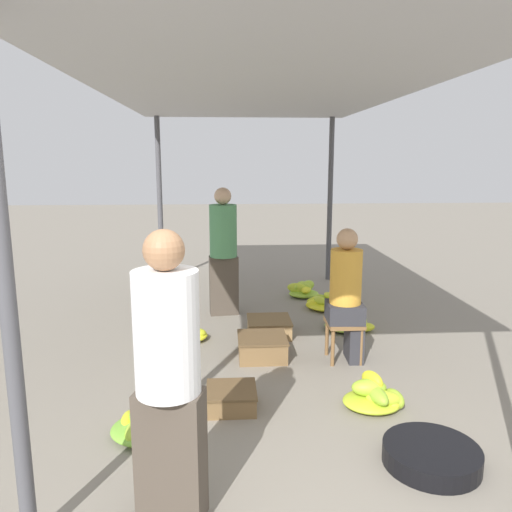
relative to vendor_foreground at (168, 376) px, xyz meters
name	(u,v)px	position (x,y,z in m)	size (l,w,h in m)	color
canopy_post_front_left	(7,300)	(-0.71, -0.14, 0.46)	(0.08, 0.08, 2.57)	#4C4C51
canopy_post_back_left	(160,201)	(-0.71, 5.42, 0.46)	(0.08, 0.08, 2.57)	#4C4C51
canopy_post_back_right	(330,200)	(1.97, 5.42, 0.46)	(0.08, 0.08, 2.57)	#4C4C51
canopy_tarp	(257,90)	(0.63, 2.64, 1.77)	(3.08, 5.96, 0.04)	#B2B2B7
vendor_foreground	(168,376)	(0.00, 0.00, 0.00)	(0.41, 0.41, 1.59)	#4C4238
stool	(344,329)	(1.44, 2.10, -0.51)	(0.34, 0.34, 0.40)	brown
vendor_seated	(347,293)	(1.46, 2.10, -0.15)	(0.36, 0.35, 1.30)	#2D2D33
basin_black	(431,455)	(1.60, 0.38, -0.76)	(0.62, 0.62, 0.12)	black
banana_pile_left_0	(145,426)	(-0.28, 0.85, -0.76)	(0.55, 0.48, 0.19)	yellow
banana_pile_left_1	(182,333)	(-0.18, 2.73, -0.75)	(0.57, 0.43, 0.21)	#7FB735
banana_pile_right_0	(303,290)	(1.40, 4.39, -0.72)	(0.47, 0.44, 0.22)	#9FC430
banana_pile_right_1	(349,322)	(1.72, 2.99, -0.75)	(0.57, 0.60, 0.22)	#ABC92D
banana_pile_right_2	(328,304)	(1.64, 3.79, -0.76)	(0.67, 0.55, 0.22)	#B7CD2B
banana_pile_right_3	(376,397)	(1.47, 1.13, -0.73)	(0.49, 0.41, 0.27)	#CAD528
crate_near	(231,398)	(0.34, 1.20, -0.74)	(0.39, 0.39, 0.16)	brown
crate_mid	(262,347)	(0.65, 2.21, -0.72)	(0.48, 0.48, 0.22)	brown
crate_far	(269,327)	(0.78, 2.84, -0.73)	(0.48, 0.48, 0.19)	#9E7A4C
shopper_walking_mid	(223,250)	(0.28, 3.66, 0.00)	(0.37, 0.37, 1.59)	#4C4238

